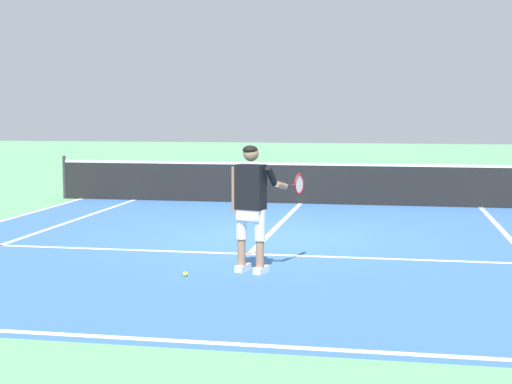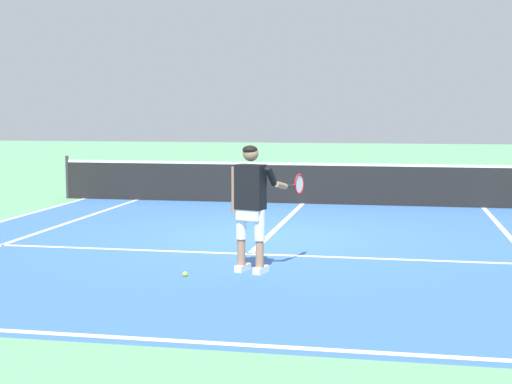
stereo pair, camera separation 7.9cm
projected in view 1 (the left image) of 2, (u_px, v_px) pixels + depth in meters
name	position (u px, v px, depth m)	size (l,w,h in m)	color
ground_plane	(267.00, 237.00, 12.83)	(80.00, 80.00, 0.00)	#609E70
court_inner_surface	(261.00, 243.00, 12.28)	(10.98, 11.16, 0.00)	#3866A8
line_baseline	(162.00, 340.00, 7.02)	(10.98, 0.10, 0.01)	white
line_service	(249.00, 254.00, 11.29)	(8.23, 0.10, 0.01)	white
line_centre_service	(280.00, 223.00, 14.42)	(0.10, 6.40, 0.01)	white
line_singles_left	(30.00, 235.00, 13.02)	(0.10, 10.76, 0.01)	white
tennis_net	(300.00, 183.00, 17.49)	(11.96, 0.08, 1.07)	#333338
tennis_player	(252.00, 199.00, 9.91)	(0.89, 1.03, 1.71)	white
tennis_ball_near_feet	(185.00, 274.00, 9.74)	(0.07, 0.07, 0.07)	#CCE02D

